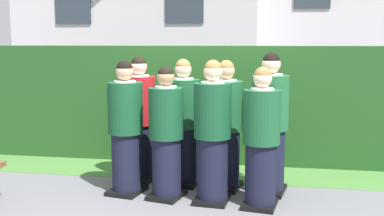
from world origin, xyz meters
The scene contains 12 objects.
ground_plane centered at (0.00, 0.00, 0.00)m, with size 60.00×60.00×0.00m, color slate.
student_front_row_0 centered at (-0.79, 0.10, 0.77)m, with size 0.46×0.55×1.62m.
student_front_row_1 centered at (-0.27, 0.01, 0.75)m, with size 0.45×0.52×1.57m.
student_front_row_2 centered at (0.29, -0.03, 0.78)m, with size 0.43×0.50×1.64m.
student_front_row_3 centered at (0.84, -0.10, 0.75)m, with size 0.43×0.53×1.57m.
student_in_red_blazer centered at (-0.77, 0.64, 0.79)m, with size 0.45×0.53×1.66m.
student_rear_row_1 centered at (-0.16, 0.55, 0.78)m, with size 0.42×0.49×1.63m.
student_rear_row_2 centered at (0.39, 0.48, 0.77)m, with size 0.45×0.55×1.62m.
student_rear_row_3 centered at (0.93, 0.41, 0.82)m, with size 0.48×0.58×1.72m.
hedge centered at (0.00, 1.92, 0.89)m, with size 8.47×0.70×1.78m.
oak_tree_left centered at (-4.60, 6.87, 2.81)m, with size 2.58×2.58×4.12m.
lawn_strip centered at (0.00, 1.12, 0.00)m, with size 8.47×0.90×0.01m, color #477A38.
Camera 1 is at (0.89, -5.08, 1.84)m, focal length 42.44 mm.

